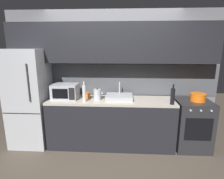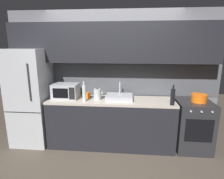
% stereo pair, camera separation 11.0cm
% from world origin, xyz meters
% --- Properties ---
extents(ground_plane, '(10.00, 10.00, 0.00)m').
position_xyz_m(ground_plane, '(0.00, 0.00, 0.00)').
color(ground_plane, '#4C4238').
extents(back_wall, '(4.02, 0.44, 2.50)m').
position_xyz_m(back_wall, '(0.00, 1.20, 1.55)').
color(back_wall, slate).
rests_on(back_wall, ground).
extents(counter_run, '(2.28, 0.60, 0.90)m').
position_xyz_m(counter_run, '(0.00, 0.90, 0.45)').
color(counter_run, black).
rests_on(counter_run, ground).
extents(refrigerator, '(0.68, 0.69, 1.80)m').
position_xyz_m(refrigerator, '(-1.52, 0.90, 0.90)').
color(refrigerator, '#ADAFB5').
rests_on(refrigerator, ground).
extents(oven_range, '(0.60, 0.62, 0.90)m').
position_xyz_m(oven_range, '(1.48, 0.90, 0.45)').
color(oven_range, '#232326').
rests_on(oven_range, ground).
extents(microwave, '(0.46, 0.35, 0.27)m').
position_xyz_m(microwave, '(-0.84, 0.92, 1.04)').
color(microwave, '#A8AAAF').
rests_on(microwave, counter_run).
extents(sink_basin, '(0.48, 0.38, 0.30)m').
position_xyz_m(sink_basin, '(0.15, 0.93, 0.94)').
color(sink_basin, '#ADAFB5').
rests_on(sink_basin, counter_run).
extents(kettle, '(0.17, 0.13, 0.22)m').
position_xyz_m(kettle, '(-0.24, 0.86, 1.00)').
color(kettle, '#B7BABF').
rests_on(kettle, counter_run).
extents(wine_bottle_clear, '(0.06, 0.06, 0.36)m').
position_xyz_m(wine_bottle_clear, '(-0.45, 0.74, 1.05)').
color(wine_bottle_clear, silver).
rests_on(wine_bottle_clear, counter_run).
extents(wine_bottle_dark, '(0.07, 0.07, 0.34)m').
position_xyz_m(wine_bottle_dark, '(1.04, 0.68, 1.04)').
color(wine_bottle_dark, black).
rests_on(wine_bottle_dark, counter_run).
extents(mug_orange, '(0.09, 0.09, 0.10)m').
position_xyz_m(mug_orange, '(-0.43, 0.97, 0.95)').
color(mug_orange, orange).
rests_on(mug_orange, counter_run).
extents(cooking_pot, '(0.26, 0.26, 0.14)m').
position_xyz_m(cooking_pot, '(1.54, 0.90, 0.97)').
color(cooking_pot, orange).
rests_on(cooking_pot, oven_range).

